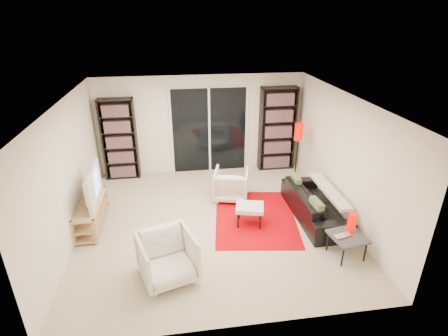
{
  "coord_description": "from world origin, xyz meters",
  "views": [
    {
      "loc": [
        -0.64,
        -5.73,
        3.76
      ],
      "look_at": [
        0.25,
        0.3,
        1.0
      ],
      "focal_mm": 28.0,
      "sensor_mm": 36.0,
      "label": 1
    }
  ],
  "objects": [
    {
      "name": "floor",
      "position": [
        0.0,
        0.0,
        0.0
      ],
      "size": [
        5.0,
        5.0,
        0.0
      ],
      "primitive_type": "plane",
      "color": "#C1B391",
      "rests_on": "ground"
    },
    {
      "name": "wall_back",
      "position": [
        0.0,
        2.5,
        1.2
      ],
      "size": [
        5.0,
        0.02,
        2.4
      ],
      "primitive_type": "cube",
      "color": "white",
      "rests_on": "ground"
    },
    {
      "name": "wall_front",
      "position": [
        0.0,
        -2.5,
        1.2
      ],
      "size": [
        5.0,
        0.02,
        2.4
      ],
      "primitive_type": "cube",
      "color": "white",
      "rests_on": "ground"
    },
    {
      "name": "wall_left",
      "position": [
        -2.5,
        0.0,
        1.2
      ],
      "size": [
        0.02,
        5.0,
        2.4
      ],
      "primitive_type": "cube",
      "color": "white",
      "rests_on": "ground"
    },
    {
      "name": "wall_right",
      "position": [
        2.5,
        0.0,
        1.2
      ],
      "size": [
        0.02,
        5.0,
        2.4
      ],
      "primitive_type": "cube",
      "color": "white",
      "rests_on": "ground"
    },
    {
      "name": "ceiling",
      "position": [
        0.0,
        0.0,
        2.4
      ],
      "size": [
        5.0,
        5.0,
        0.02
      ],
      "primitive_type": "cube",
      "color": "white",
      "rests_on": "wall_back"
    },
    {
      "name": "sliding_door",
      "position": [
        0.2,
        2.46,
        1.05
      ],
      "size": [
        1.92,
        0.08,
        2.16
      ],
      "color": "white",
      "rests_on": "ground"
    },
    {
      "name": "bookshelf_left",
      "position": [
        -1.95,
        2.33,
        0.98
      ],
      "size": [
        0.8,
        0.3,
        1.95
      ],
      "color": "black",
      "rests_on": "ground"
    },
    {
      "name": "bookshelf_right",
      "position": [
        1.9,
        2.33,
        1.05
      ],
      "size": [
        0.9,
        0.3,
        2.1
      ],
      "color": "black",
      "rests_on": "ground"
    },
    {
      "name": "tv_stand",
      "position": [
        -2.3,
        0.22,
        0.26
      ],
      "size": [
        0.43,
        1.34,
        0.5
      ],
      "color": "tan",
      "rests_on": "floor"
    },
    {
      "name": "tv",
      "position": [
        -2.28,
        0.22,
        0.82
      ],
      "size": [
        0.18,
        1.13,
        0.65
      ],
      "primitive_type": "imported",
      "rotation": [
        0.0,
        0.0,
        1.6
      ],
      "color": "black",
      "rests_on": "tv_stand"
    },
    {
      "name": "rug",
      "position": [
        0.84,
        0.03,
        0.01
      ],
      "size": [
        1.83,
        2.3,
        0.01
      ],
      "primitive_type": "cube",
      "rotation": [
        0.0,
        0.0,
        -0.14
      ],
      "color": "#C10008",
      "rests_on": "floor"
    },
    {
      "name": "sofa",
      "position": [
        2.0,
        -0.1,
        0.29
      ],
      "size": [
        0.78,
        1.96,
        0.57
      ],
      "primitive_type": "imported",
      "rotation": [
        0.0,
        0.0,
        1.58
      ],
      "color": "black",
      "rests_on": "floor"
    },
    {
      "name": "armchair_back",
      "position": [
        0.49,
        0.89,
        0.33
      ],
      "size": [
        0.87,
        0.89,
        0.67
      ],
      "primitive_type": "imported",
      "rotation": [
        0.0,
        0.0,
        2.89
      ],
      "color": "silver",
      "rests_on": "floor"
    },
    {
      "name": "armchair_front",
      "position": [
        -0.87,
        -1.43,
        0.37
      ],
      "size": [
        1.0,
        1.02,
        0.74
      ],
      "primitive_type": "imported",
      "rotation": [
        0.0,
        0.0,
        0.31
      ],
      "color": "silver",
      "rests_on": "floor"
    },
    {
      "name": "ottoman",
      "position": [
        0.67,
        -0.17,
        0.34
      ],
      "size": [
        0.61,
        0.54,
        0.4
      ],
      "color": "silver",
      "rests_on": "floor"
    },
    {
      "name": "side_table",
      "position": [
        2.06,
        -1.34,
        0.36
      ],
      "size": [
        0.61,
        0.61,
        0.4
      ],
      "color": "#3F3F43",
      "rests_on": "floor"
    },
    {
      "name": "laptop",
      "position": [
        1.97,
        -1.39,
        0.41
      ],
      "size": [
        0.34,
        0.26,
        0.02
      ],
      "primitive_type": "imported",
      "rotation": [
        0.0,
        0.0,
        0.25
      ],
      "color": "silver",
      "rests_on": "side_table"
    },
    {
      "name": "table_lamp",
      "position": [
        2.17,
        -1.21,
        0.56
      ],
      "size": [
        0.15,
        0.15,
        0.33
      ],
      "primitive_type": "cylinder",
      "color": "#DE0900",
      "rests_on": "side_table"
    },
    {
      "name": "floor_lamp",
      "position": [
        2.14,
        1.49,
        1.1
      ],
      "size": [
        0.22,
        0.22,
        1.44
      ],
      "color": "black",
      "rests_on": "floor"
    }
  ]
}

